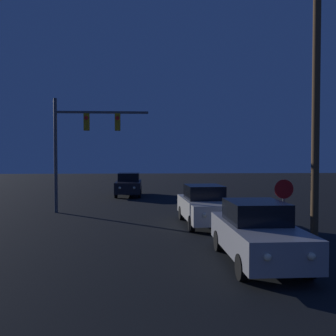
# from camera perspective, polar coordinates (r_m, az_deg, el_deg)

# --- Properties ---
(car_near) EXTENTS (1.86, 4.63, 1.71)m
(car_near) POSITION_cam_1_polar(r_m,az_deg,el_deg) (10.91, 13.45, -9.58)
(car_near) COLOR #99999E
(car_near) RESTS_ON ground_plane
(car_mid) EXTENTS (2.00, 4.68, 1.71)m
(car_mid) POSITION_cam_1_polar(r_m,az_deg,el_deg) (16.37, 5.61, -5.69)
(car_mid) COLOR beige
(car_mid) RESTS_ON ground_plane
(car_far) EXTENTS (1.88, 4.64, 1.71)m
(car_far) POSITION_cam_1_polar(r_m,az_deg,el_deg) (28.04, -6.00, -2.53)
(car_far) COLOR black
(car_far) RESTS_ON ground_plane
(traffic_signal_mast) EXTENTS (4.96, 0.30, 6.01)m
(traffic_signal_mast) POSITION_cam_1_polar(r_m,az_deg,el_deg) (20.27, -13.27, 4.72)
(traffic_signal_mast) COLOR #4C4C51
(traffic_signal_mast) RESTS_ON ground_plane
(stop_sign) EXTENTS (0.70, 0.07, 2.14)m
(stop_sign) POSITION_cam_1_polar(r_m,az_deg,el_deg) (14.31, 17.23, -4.27)
(stop_sign) COLOR #4C4C51
(stop_sign) RESTS_ON ground_plane
(utility_pole) EXTENTS (1.26, 0.28, 9.72)m
(utility_pole) POSITION_cam_1_polar(r_m,az_deg,el_deg) (14.78, 21.62, 9.47)
(utility_pole) COLOR brown
(utility_pole) RESTS_ON ground_plane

